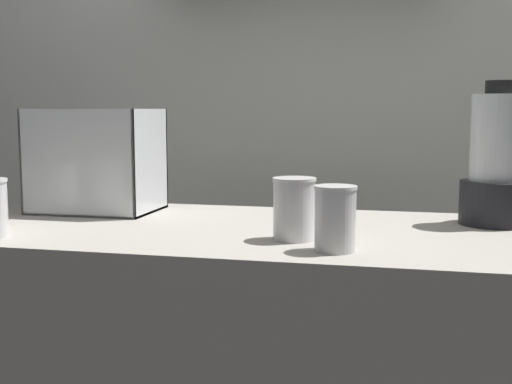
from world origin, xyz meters
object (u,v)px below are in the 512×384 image
at_px(carrot_display_bin, 93,179).
at_px(blender_pitcher, 497,167).
at_px(juice_cup_carrot_middle, 294,212).
at_px(juice_cup_mango_right, 335,222).

xyz_separation_m(carrot_display_bin, blender_pitcher, (0.99, 0.02, 0.05)).
relative_size(juice_cup_carrot_middle, juice_cup_mango_right, 1.03).
bearing_deg(juice_cup_mango_right, blender_pitcher, 49.41).
bearing_deg(carrot_display_bin, juice_cup_carrot_middle, -24.75).
relative_size(blender_pitcher, juice_cup_mango_right, 2.66).
distance_m(blender_pitcher, juice_cup_carrot_middle, 0.51).
bearing_deg(juice_cup_carrot_middle, juice_cup_mango_right, -44.05).
height_order(carrot_display_bin, juice_cup_carrot_middle, carrot_display_bin).
height_order(blender_pitcher, juice_cup_mango_right, blender_pitcher).
distance_m(carrot_display_bin, juice_cup_carrot_middle, 0.63).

